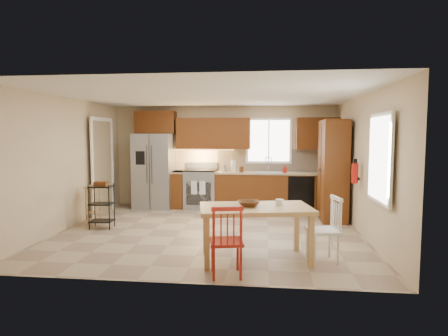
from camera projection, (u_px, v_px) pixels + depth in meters
name	position (u px, v px, depth m)	size (l,w,h in m)	color
floor	(210.00, 231.00, 6.99)	(5.50, 5.50, 0.00)	tan
ceiling	(209.00, 96.00, 6.77)	(5.50, 5.00, 0.02)	silver
wall_back	(224.00, 157.00, 9.35)	(5.50, 0.02, 2.50)	#CCB793
wall_front	(178.00, 181.00, 4.40)	(5.50, 0.02, 2.50)	#CCB793
wall_left	(68.00, 163.00, 7.18)	(0.02, 5.00, 2.50)	#CCB793
wall_right	(364.00, 166.00, 6.58)	(0.02, 5.00, 2.50)	#CCB793
refrigerator	(154.00, 171.00, 9.20)	(0.92, 0.75, 1.82)	gray
range_stove	(201.00, 189.00, 9.17)	(0.76, 0.63, 0.92)	gray
base_cabinet_narrow	(179.00, 189.00, 9.25)	(0.30, 0.60, 0.90)	#5D2D11
base_cabinet_run	(276.00, 191.00, 8.99)	(2.92, 0.60, 0.90)	#5D2D11
dishwasher	(301.00, 193.00, 8.64)	(0.60, 0.02, 0.78)	black
backsplash	(276.00, 160.00, 9.20)	(2.92, 0.03, 0.55)	beige
upper_over_fridge	(156.00, 123.00, 9.29)	(1.00, 0.35, 0.55)	#5B2A0F
upper_left_block	(213.00, 134.00, 9.16)	(1.80, 0.35, 0.75)	#5B2A0F
upper_right_block	(318.00, 134.00, 8.88)	(1.00, 0.35, 0.75)	#5B2A0F
window_back	(269.00, 141.00, 9.18)	(1.12, 0.04, 1.12)	white
sink	(269.00, 174.00, 8.97)	(0.62, 0.46, 0.16)	gray
undercab_glow	(201.00, 150.00, 9.20)	(1.60, 0.30, 0.01)	#FFBF66
soap_bottle	(285.00, 169.00, 8.82)	(0.09, 0.09, 0.19)	#B1130C
paper_towel	(233.00, 166.00, 9.00)	(0.12, 0.12, 0.28)	silver
canister_steel	(225.00, 168.00, 9.02)	(0.11, 0.11, 0.18)	gray
canister_wood	(241.00, 169.00, 8.95)	(0.10, 0.10, 0.14)	#4C2914
pantry	(333.00, 170.00, 7.82)	(0.50, 0.95, 2.10)	#5D2D11
fire_extinguisher	(355.00, 173.00, 6.75)	(0.12, 0.12, 0.36)	#B1130C
window_right	(380.00, 158.00, 5.43)	(0.04, 1.02, 1.32)	white
doorway	(102.00, 168.00, 8.47)	(0.04, 0.95, 2.10)	#8C7A59
dining_table	(255.00, 234.00, 5.34)	(1.56, 0.88, 0.76)	tan
chair_red	(226.00, 240.00, 4.72)	(0.43, 0.43, 0.92)	#AE251A
chair_white	(323.00, 229.00, 5.28)	(0.43, 0.43, 0.92)	silver
table_bowl	(249.00, 207.00, 5.31)	(0.32, 0.32, 0.08)	#4C2914
table_jar	(280.00, 204.00, 5.36)	(0.11, 0.11, 0.13)	silver
bar_stool	(93.00, 205.00, 7.57)	(0.37, 0.37, 0.77)	tan
utility_cart	(102.00, 206.00, 7.17)	(0.43, 0.33, 0.86)	black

